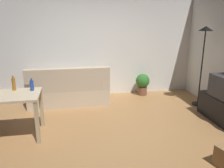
% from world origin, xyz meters
% --- Properties ---
extents(ground_plane, '(5.20, 4.40, 0.02)m').
position_xyz_m(ground_plane, '(0.00, 0.00, -0.01)').
color(ground_plane, '#9E7042').
extents(wall_rear, '(5.20, 0.10, 2.70)m').
position_xyz_m(wall_rear, '(0.00, 2.20, 1.35)').
color(wall_rear, white).
rests_on(wall_rear, ground_plane).
extents(couch, '(1.85, 0.84, 0.92)m').
position_xyz_m(couch, '(-0.74, 1.59, 0.31)').
color(couch, beige).
rests_on(couch, ground_plane).
extents(tv_stand, '(0.44, 1.10, 0.48)m').
position_xyz_m(tv_stand, '(2.25, 0.06, 0.24)').
color(tv_stand, black).
rests_on(tv_stand, ground_plane).
extents(torchiere_lamp, '(0.32, 0.32, 1.81)m').
position_xyz_m(torchiere_lamp, '(2.25, 0.97, 1.41)').
color(torchiere_lamp, black).
rests_on(torchiere_lamp, ground_plane).
extents(desk, '(1.20, 0.71, 0.76)m').
position_xyz_m(desk, '(-1.80, 0.15, 0.65)').
color(desk, '#C6B28E').
rests_on(desk, ground_plane).
extents(potted_plant, '(0.36, 0.36, 0.57)m').
position_xyz_m(potted_plant, '(1.18, 1.90, 0.33)').
color(potted_plant, brown).
rests_on(potted_plant, ground_plane).
extents(bottle_amber, '(0.06, 0.06, 0.26)m').
position_xyz_m(bottle_amber, '(-1.65, 0.38, 0.87)').
color(bottle_amber, '#9E6019').
rests_on(bottle_amber, desk).
extents(bottle_blue, '(0.07, 0.07, 0.22)m').
position_xyz_m(bottle_blue, '(-1.34, 0.31, 0.85)').
color(bottle_blue, '#2347A3').
rests_on(bottle_blue, desk).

